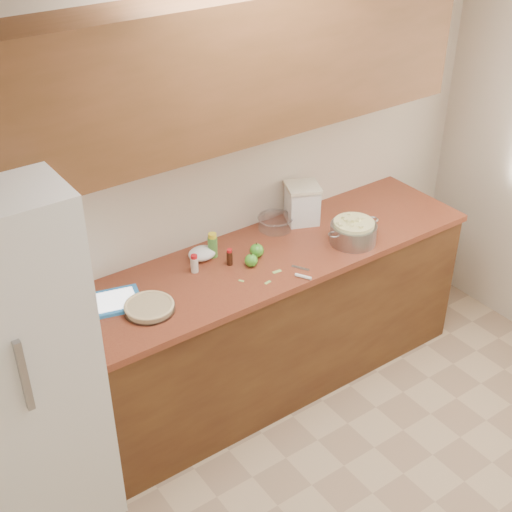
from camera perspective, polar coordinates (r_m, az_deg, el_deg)
room_shell at (r=2.86m, az=17.82°, el=-6.74°), size 3.60×3.60×3.60m
counter_run at (r=4.19m, az=0.21°, el=-5.48°), size 2.64×0.68×0.92m
upper_cabinets at (r=3.60m, az=-1.22°, el=14.91°), size 2.60×0.34×0.70m
fridge at (r=3.44m, az=-19.58°, el=-8.19°), size 0.70×0.70×1.80m
pie at (r=3.55m, az=-8.54°, el=-4.07°), size 0.26×0.26×0.04m
colander at (r=4.07m, az=7.79°, el=1.90°), size 0.36×0.26×0.13m
flour_canister at (r=4.23m, az=3.72°, el=4.25°), size 0.25×0.25×0.24m
tablet at (r=3.64m, az=-11.43°, el=-3.63°), size 0.33×0.28×0.02m
paring_knife at (r=3.77m, az=3.77°, el=-1.55°), size 0.11×0.18×0.02m
lemon_bottle at (r=3.91m, az=-3.49°, el=0.84°), size 0.05×0.05×0.14m
cinnamon_shaker at (r=3.80m, az=-4.95°, el=-0.62°), size 0.04×0.04×0.10m
vanilla_bottle at (r=3.85m, az=-2.13°, el=-0.10°), size 0.03×0.03×0.10m
mixing_bowl at (r=4.18m, az=1.56°, el=2.73°), size 0.21×0.21×0.08m
paper_towel at (r=3.91m, az=-4.33°, el=0.22°), size 0.17×0.15×0.07m
apple_left at (r=3.83m, az=-0.39°, el=-0.35°), size 0.07×0.07×0.08m
apple_center at (r=3.91m, az=0.06°, el=0.43°), size 0.08×0.08×0.09m
peel_a at (r=3.73m, az=-1.19°, el=-2.00°), size 0.02×0.03×0.00m
peel_b at (r=3.81m, az=1.69°, el=-1.26°), size 0.05×0.02×0.00m
peel_c at (r=3.72m, az=0.95°, el=-2.13°), size 0.04×0.02×0.00m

